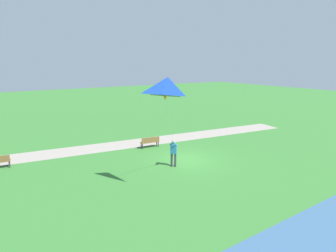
{
  "coord_description": "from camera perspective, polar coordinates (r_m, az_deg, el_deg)",
  "views": [
    {
      "loc": [
        -14.54,
        11.05,
        6.61
      ],
      "look_at": [
        -0.23,
        1.72,
        2.69
      ],
      "focal_mm": 29.46,
      "sensor_mm": 36.0,
      "label": 1
    }
  ],
  "objects": [
    {
      "name": "flying_kite",
      "position": [
        13.91,
        -0.09,
        7.8
      ],
      "size": [
        3.13,
        2.48,
        4.13
      ],
      "color": "blue"
    },
    {
      "name": "ground_plane",
      "position": [
        19.42,
        3.91,
        -7.01
      ],
      "size": [
        120.0,
        120.0,
        0.0
      ],
      "primitive_type": "plane",
      "color": "#33702D"
    },
    {
      "name": "person_kite_flyer",
      "position": [
        17.92,
        1.15,
        -5.16
      ],
      "size": [
        0.6,
        0.58,
        1.83
      ],
      "color": "#232328",
      "rests_on": "ground"
    },
    {
      "name": "walkway_path",
      "position": [
        23.19,
        -8.72,
        -3.78
      ],
      "size": [
        6.54,
        32.04,
        0.02
      ],
      "primitive_type": "cube",
      "rotation": [
        0.0,
        0.0,
        -0.13
      ],
      "color": "gray",
      "rests_on": "ground"
    },
    {
      "name": "park_bench_near_walkway",
      "position": [
        22.0,
        -3.73,
        -3.2
      ],
      "size": [
        0.63,
        1.54,
        0.88
      ],
      "color": "brown",
      "rests_on": "ground"
    }
  ]
}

